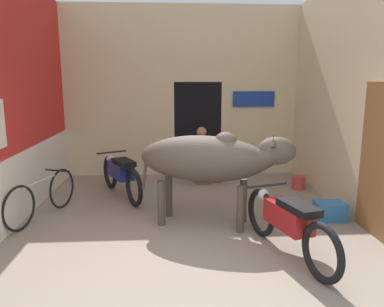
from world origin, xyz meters
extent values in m
plane|color=gray|center=(0.00, 0.00, 0.00)|extent=(30.00, 30.00, 0.00)
cube|color=red|center=(-2.65, 2.18, 1.85)|extent=(0.18, 4.37, 3.70)
cube|color=silver|center=(-2.55, 2.18, 0.52)|extent=(0.03, 4.37, 1.04)
cube|color=beige|center=(0.00, 4.46, 2.89)|extent=(5.11, 0.18, 1.63)
cube|color=beige|center=(-1.36, 4.46, 1.04)|extent=(2.39, 0.18, 2.07)
cube|color=beige|center=(1.72, 4.46, 1.04)|extent=(1.67, 0.18, 2.07)
cube|color=black|center=(0.36, 4.82, 1.04)|extent=(1.05, 0.90, 2.07)
cube|color=navy|center=(1.60, 4.35, 1.70)|extent=(0.93, 0.03, 0.34)
cube|color=beige|center=(2.65, 2.18, 1.85)|extent=(0.18, 4.37, 3.70)
cube|color=brown|center=(2.54, 0.79, 1.05)|extent=(0.05, 1.00, 2.10)
ellipsoid|color=#4C4238|center=(0.20, 1.37, 1.00)|extent=(2.00, 1.22, 0.67)
ellipsoid|color=#4C4238|center=(0.52, 1.28, 1.28)|extent=(0.39, 0.36, 0.25)
cylinder|color=#4C4238|center=(1.03, 1.12, 1.05)|extent=(0.52, 0.43, 0.44)
ellipsoid|color=#4C4238|center=(1.20, 1.07, 1.16)|extent=(0.60, 0.47, 0.39)
cylinder|color=#4C4238|center=(-0.65, 1.63, 0.79)|extent=(0.14, 0.08, 0.61)
cylinder|color=#4C4238|center=(0.82, 1.39, 0.34)|extent=(0.11, 0.11, 0.68)
cylinder|color=#4C4238|center=(0.70, 1.02, 0.34)|extent=(0.11, 0.11, 0.68)
cylinder|color=#4C4238|center=(-0.30, 1.73, 0.34)|extent=(0.11, 0.11, 0.68)
cylinder|color=#4C4238|center=(-0.41, 1.36, 0.34)|extent=(0.11, 0.11, 0.68)
cone|color=#473D33|center=(1.19, 1.22, 1.31)|extent=(0.10, 0.14, 0.16)
cone|color=#473D33|center=(1.11, 0.95, 1.31)|extent=(0.10, 0.14, 0.16)
torus|color=black|center=(1.32, -0.34, 0.33)|extent=(0.26, 0.66, 0.66)
torus|color=black|center=(0.97, 0.90, 0.33)|extent=(0.26, 0.66, 0.66)
cube|color=maroon|center=(1.14, 0.28, 0.50)|extent=(0.46, 0.76, 0.28)
cube|color=black|center=(1.20, 0.10, 0.68)|extent=(0.40, 0.62, 0.09)
cylinder|color=black|center=(1.01, 0.77, 0.76)|extent=(0.57, 0.19, 0.03)
sphere|color=silver|center=(0.98, 0.85, 0.60)|extent=(0.15, 0.15, 0.15)
torus|color=black|center=(-0.89, 2.25, 0.33)|extent=(0.37, 0.62, 0.65)
torus|color=black|center=(-1.46, 3.35, 0.33)|extent=(0.37, 0.62, 0.65)
cube|color=navy|center=(-1.18, 2.80, 0.50)|extent=(0.56, 0.74, 0.28)
cube|color=black|center=(-1.09, 2.63, 0.68)|extent=(0.48, 0.61, 0.09)
cylinder|color=black|center=(-1.40, 3.23, 0.75)|extent=(0.53, 0.29, 0.03)
sphere|color=silver|center=(-1.44, 3.31, 0.60)|extent=(0.15, 0.15, 0.15)
torus|color=black|center=(-2.42, 1.28, 0.33)|extent=(0.25, 0.64, 0.66)
torus|color=black|center=(-2.09, 2.24, 0.33)|extent=(0.25, 0.64, 0.66)
cylinder|color=#B7B2A8|center=(-2.26, 1.76, 0.60)|extent=(0.30, 0.80, 0.03)
cylinder|color=black|center=(-2.12, 2.16, 0.66)|extent=(0.43, 0.17, 0.03)
cube|color=brown|center=(0.38, 3.51, 0.22)|extent=(0.26, 0.14, 0.43)
cube|color=brown|center=(0.38, 3.60, 0.48)|extent=(0.26, 0.32, 0.11)
cube|color=maroon|center=(0.38, 3.67, 0.73)|extent=(0.37, 0.20, 0.48)
sphere|color=#937051|center=(0.38, 3.67, 1.07)|extent=(0.20, 0.20, 0.20)
cylinder|color=red|center=(0.71, 3.69, 0.20)|extent=(0.25, 0.25, 0.40)
cylinder|color=red|center=(0.71, 3.69, 0.42)|extent=(0.35, 0.35, 0.04)
cube|color=teal|center=(2.17, 1.41, 0.14)|extent=(0.44, 0.32, 0.28)
cylinder|color=#C63D33|center=(2.27, 3.07, 0.13)|extent=(0.26, 0.26, 0.26)
camera|label=1|loc=(-0.28, -3.92, 2.13)|focal=35.00mm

